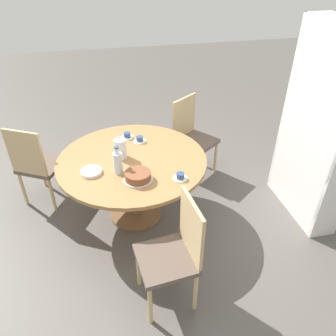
{
  "coord_description": "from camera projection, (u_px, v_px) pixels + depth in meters",
  "views": [
    {
      "loc": [
        2.66,
        -0.23,
        2.41
      ],
      "look_at": [
        0.0,
        0.36,
        0.55
      ],
      "focal_mm": 35.0,
      "sensor_mm": 36.0,
      "label": 1
    }
  ],
  "objects": [
    {
      "name": "ground_plane",
      "position": [
        136.0,
        214.0,
        3.54
      ],
      "size": [
        14.0,
        14.0,
        0.0
      ],
      "primitive_type": "plane",
      "color": "#56514C"
    },
    {
      "name": "dining_table",
      "position": [
        133.0,
        169.0,
        3.21
      ],
      "size": [
        1.44,
        1.44,
        0.71
      ],
      "color": "brown",
      "rests_on": "ground_plane"
    },
    {
      "name": "chair_a",
      "position": [
        174.0,
        252.0,
        2.45
      ],
      "size": [
        0.46,
        0.46,
        0.96
      ],
      "rotation": [
        0.0,
        0.0,
        0.1
      ],
      "color": "tan",
      "rests_on": "ground_plane"
    },
    {
      "name": "chair_b",
      "position": [
        192.0,
        136.0,
        3.95
      ],
      "size": [
        0.59,
        0.59,
        0.96
      ],
      "rotation": [
        0.0,
        0.0,
        2.21
      ],
      "color": "tan",
      "rests_on": "ground_plane"
    },
    {
      "name": "chair_c",
      "position": [
        38.0,
        163.0,
        3.44
      ],
      "size": [
        0.57,
        0.57,
        0.96
      ],
      "rotation": [
        0.0,
        0.0,
        4.21
      ],
      "color": "tan",
      "rests_on": "ground_plane"
    },
    {
      "name": "bookshelf",
      "position": [
        317.0,
        133.0,
        3.12
      ],
      "size": [
        0.91,
        0.28,
        1.92
      ],
      "rotation": [
        0.0,
        0.0,
        3.14
      ],
      "color": "silver",
      "rests_on": "ground_plane"
    },
    {
      "name": "coffee_pot",
      "position": [
        120.0,
        148.0,
        3.1
      ],
      "size": [
        0.12,
        0.12,
        0.23
      ],
      "color": "silver",
      "rests_on": "dining_table"
    },
    {
      "name": "water_bottle",
      "position": [
        118.0,
        162.0,
        2.89
      ],
      "size": [
        0.08,
        0.08,
        0.27
      ],
      "color": "silver",
      "rests_on": "dining_table"
    },
    {
      "name": "cake_main",
      "position": [
        138.0,
        176.0,
        2.83
      ],
      "size": [
        0.26,
        0.26,
        0.08
      ],
      "color": "silver",
      "rests_on": "dining_table"
    },
    {
      "name": "cup_a",
      "position": [
        127.0,
        136.0,
        3.47
      ],
      "size": [
        0.13,
        0.13,
        0.06
      ],
      "color": "white",
      "rests_on": "dining_table"
    },
    {
      "name": "cup_b",
      "position": [
        140.0,
        140.0,
        3.4
      ],
      "size": [
        0.13,
        0.13,
        0.06
      ],
      "color": "white",
      "rests_on": "dining_table"
    },
    {
      "name": "cup_c",
      "position": [
        180.0,
        177.0,
        2.86
      ],
      "size": [
        0.13,
        0.13,
        0.06
      ],
      "color": "white",
      "rests_on": "dining_table"
    },
    {
      "name": "plate_stack",
      "position": [
        91.0,
        172.0,
        2.93
      ],
      "size": [
        0.19,
        0.19,
        0.03
      ],
      "color": "white",
      "rests_on": "dining_table"
    }
  ]
}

